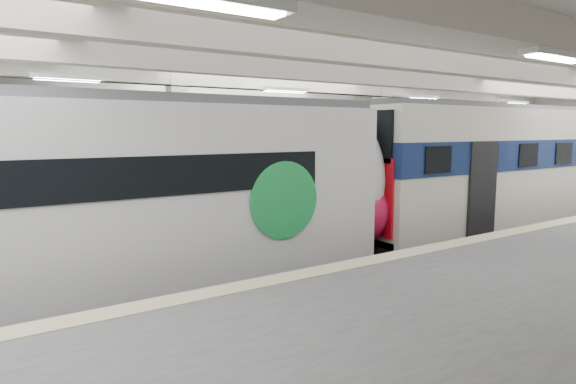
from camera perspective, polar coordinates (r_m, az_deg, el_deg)
station_hall at (r=11.71m, az=9.79°, el=4.81°), size 36.00×24.00×5.75m
modern_emu at (r=10.93m, az=-14.73°, el=-1.00°), size 13.88×2.87×4.47m
older_rer at (r=19.22m, az=24.11°, el=2.73°), size 13.99×3.09×4.59m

